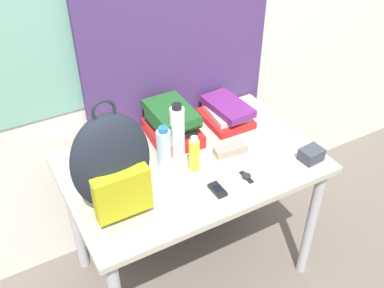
{
  "coord_description": "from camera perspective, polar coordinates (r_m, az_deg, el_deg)",
  "views": [
    {
      "loc": [
        -0.74,
        -0.99,
        2.02
      ],
      "look_at": [
        0.0,
        0.35,
        0.84
      ],
      "focal_mm": 42.0,
      "sensor_mm": 36.0,
      "label": 1
    }
  ],
  "objects": [
    {
      "name": "desk",
      "position": [
        2.06,
        -0.0,
        -4.41
      ],
      "size": [
        1.12,
        0.71,
        0.74
      ],
      "color": "#B7B299",
      "rests_on": "ground_plane"
    },
    {
      "name": "curtain_blue",
      "position": [
        2.08,
        -1.83,
        15.91
      ],
      "size": [
        0.95,
        0.04,
        2.5
      ],
      "color": "#4C336B",
      "rests_on": "ground_plane"
    },
    {
      "name": "cell_phone",
      "position": [
        1.85,
        3.12,
        -5.88
      ],
      "size": [
        0.05,
        0.09,
        0.02
      ],
      "color": "black",
      "rests_on": "desk"
    },
    {
      "name": "wall_back",
      "position": [
        2.07,
        -6.23,
        15.61
      ],
      "size": [
        6.0,
        0.06,
        2.5
      ],
      "color": "silver",
      "rests_on": "ground_plane"
    },
    {
      "name": "sunscreen_bottle",
      "position": [
        1.91,
        0.28,
        -1.32
      ],
      "size": [
        0.05,
        0.05,
        0.17
      ],
      "color": "yellow",
      "rests_on": "desk"
    },
    {
      "name": "camera_pouch",
      "position": [
        2.06,
        14.91,
        -1.31
      ],
      "size": [
        0.1,
        0.09,
        0.06
      ],
      "color": "#383D47",
      "rests_on": "desk"
    },
    {
      "name": "water_bottle",
      "position": [
        1.92,
        -3.58,
        -0.5
      ],
      "size": [
        0.06,
        0.06,
        0.2
      ],
      "color": "silver",
      "rests_on": "desk"
    },
    {
      "name": "sports_bottle",
      "position": [
        1.95,
        -1.86,
        1.54
      ],
      "size": [
        0.06,
        0.06,
        0.27
      ],
      "color": "white",
      "rests_on": "desk"
    },
    {
      "name": "book_stack_center",
      "position": [
        2.24,
        4.4,
        4.0
      ],
      "size": [
        0.21,
        0.28,
        0.1
      ],
      "color": "red",
      "rests_on": "desk"
    },
    {
      "name": "book_stack_left",
      "position": [
        2.09,
        -2.57,
        2.53
      ],
      "size": [
        0.23,
        0.29,
        0.17
      ],
      "color": "red",
      "rests_on": "desk"
    },
    {
      "name": "wristwatch",
      "position": [
        1.93,
        6.93,
        -4.13
      ],
      "size": [
        0.04,
        0.08,
        0.01
      ],
      "color": "black",
      "rests_on": "desk"
    },
    {
      "name": "backpack",
      "position": [
        1.68,
        -10.11,
        -2.67
      ],
      "size": [
        0.31,
        0.2,
        0.49
      ],
      "color": "#1E232D",
      "rests_on": "desk"
    },
    {
      "name": "sunglasses_case",
      "position": [
        2.04,
        4.9,
        -0.75
      ],
      "size": [
        0.16,
        0.07,
        0.04
      ],
      "color": "gray",
      "rests_on": "desk"
    }
  ]
}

